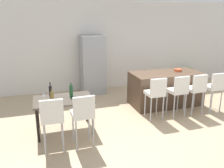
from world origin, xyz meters
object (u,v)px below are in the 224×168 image
(kitchen_island, at_px, (166,89))
(wine_bottle_corner, at_px, (52,97))
(potted_plant, at_px, (187,74))
(dining_table, at_px, (63,102))
(bar_chair_right, at_px, (196,88))
(dining_chair_near, at_px, (52,116))
(wine_bottle_middle, at_px, (71,91))
(dining_chair_far, at_px, (83,113))
(bar_chair_far, at_px, (215,86))
(wine_glass_right, at_px, (44,95))
(wine_bottle_left, at_px, (51,91))
(bar_chair_middle, at_px, (179,90))
(refrigerator, at_px, (92,65))
(bar_chair_left, at_px, (156,92))
(fruit_bowl, at_px, (178,70))

(kitchen_island, distance_m, wine_bottle_corner, 3.30)
(wine_bottle_corner, distance_m, potted_plant, 5.63)
(potted_plant, bearing_deg, dining_table, -152.84)
(bar_chair_right, xyz_separation_m, dining_chair_near, (-3.54, -0.69, 0.00))
(wine_bottle_middle, height_order, wine_bottle_corner, wine_bottle_middle)
(dining_chair_near, xyz_separation_m, dining_chair_far, (0.56, 0.00, 0.00))
(bar_chair_right, relative_size, wine_bottle_corner, 3.56)
(kitchen_island, relative_size, dining_chair_far, 1.85)
(bar_chair_far, distance_m, dining_table, 3.82)
(dining_chair_far, height_order, wine_glass_right, dining_chair_far)
(wine_bottle_left, xyz_separation_m, potted_plant, (4.97, 2.18, -0.49))
(bar_chair_middle, bearing_deg, dining_chair_far, -164.34)
(bar_chair_right, bearing_deg, potted_plant, 59.46)
(wine_glass_right, height_order, refrigerator, refrigerator)
(bar_chair_right, xyz_separation_m, dining_table, (-3.26, 0.07, -0.03))
(dining_chair_near, bearing_deg, wine_glass_right, 98.21)
(wine_bottle_corner, bearing_deg, refrigerator, 61.57)
(bar_chair_left, height_order, bar_chair_middle, same)
(kitchen_island, relative_size, refrigerator, 1.05)
(wine_glass_right, bearing_deg, wine_bottle_left, 56.39)
(kitchen_island, distance_m, fruit_bowl, 0.63)
(bar_chair_far, bearing_deg, wine_glass_right, 178.89)
(dining_table, bearing_deg, bar_chair_middle, -1.37)
(wine_bottle_middle, height_order, refrigerator, refrigerator)
(bar_chair_right, height_order, wine_bottle_corner, bar_chair_right)
(refrigerator, height_order, fruit_bowl, refrigerator)
(dining_chair_far, bearing_deg, bar_chair_far, 11.09)
(dining_chair_near, relative_size, wine_bottle_middle, 3.28)
(kitchen_island, relative_size, bar_chair_middle, 1.85)
(wine_bottle_corner, xyz_separation_m, wine_glass_right, (-0.16, 0.21, 0.00))
(bar_chair_right, height_order, wine_bottle_left, wine_bottle_left)
(kitchen_island, height_order, dining_chair_near, dining_chair_near)
(wine_bottle_corner, distance_m, refrigerator, 2.99)
(fruit_bowl, bearing_deg, bar_chair_left, -141.89)
(dining_chair_far, xyz_separation_m, wine_glass_right, (-0.67, 0.77, 0.17))
(bar_chair_middle, height_order, fruit_bowl, bar_chair_middle)
(bar_chair_far, bearing_deg, kitchen_island, 137.21)
(bar_chair_far, relative_size, dining_chair_near, 1.00)
(wine_bottle_middle, relative_size, fruit_bowl, 1.55)
(bar_chair_middle, xyz_separation_m, wine_glass_right, (-3.14, 0.08, 0.17))
(refrigerator, bearing_deg, dining_table, -116.01)
(kitchen_island, relative_size, bar_chair_far, 1.85)
(bar_chair_right, height_order, dining_table, bar_chair_right)
(kitchen_island, relative_size, dining_chair_near, 1.85)
(wine_glass_right, bearing_deg, wine_bottle_corner, -52.91)
(bar_chair_left, relative_size, dining_chair_far, 1.00)
(dining_chair_far, relative_size, wine_bottle_middle, 3.28)
(wine_bottle_corner, height_order, wine_glass_right, wine_bottle_corner)
(bar_chair_left, xyz_separation_m, bar_chair_middle, (0.61, 0.00, 0.00))
(bar_chair_far, bearing_deg, dining_chair_far, -168.91)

